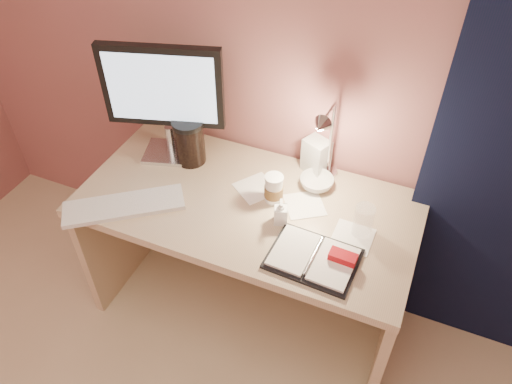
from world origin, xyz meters
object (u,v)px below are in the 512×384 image
at_px(monitor, 164,93).
at_px(product_box, 316,156).
at_px(bowl, 317,182).
at_px(planner, 316,258).
at_px(coffee_cup, 274,189).
at_px(desk, 255,227).
at_px(keyboard, 124,206).
at_px(lotion_bottle, 281,211).
at_px(clear_cup, 363,221).
at_px(desk_lamp, 327,142).
at_px(dark_jar, 190,143).

bearing_deg(monitor, product_box, -2.90).
bearing_deg(bowl, monitor, -175.87).
relative_size(planner, coffee_cup, 2.63).
bearing_deg(desk, coffee_cup, -11.79).
bearing_deg(keyboard, lotion_bottle, -20.69).
xyz_separation_m(desk, planner, (0.36, -0.26, 0.24)).
bearing_deg(monitor, desk, -26.63).
height_order(coffee_cup, bowl, coffee_cup).
xyz_separation_m(keyboard, product_box, (0.64, 0.53, 0.07)).
distance_m(clear_cup, product_box, 0.41).
relative_size(keyboard, desk_lamp, 1.26).
bearing_deg(product_box, dark_jar, -139.94).
relative_size(clear_cup, desk_lamp, 0.35).
bearing_deg(clear_cup, planner, -121.10).
bearing_deg(desk_lamp, product_box, 125.68).
bearing_deg(bowl, coffee_cup, -132.88).
relative_size(desk, keyboard, 2.89).
bearing_deg(lotion_bottle, monitor, 161.34).
relative_size(clear_cup, bowl, 0.92).
relative_size(desk, clear_cup, 10.47).
distance_m(monitor, coffee_cup, 0.61).
relative_size(monitor, keyboard, 1.12).
distance_m(product_box, desk_lamp, 0.20).
xyz_separation_m(clear_cup, desk_lamp, (-0.22, 0.19, 0.17)).
bearing_deg(clear_cup, monitor, 171.35).
bearing_deg(keyboard, dark_jar, 37.99).
bearing_deg(coffee_cup, planner, -42.53).
bearing_deg(coffee_cup, product_box, 68.88).
distance_m(monitor, planner, 0.93).
bearing_deg(product_box, desk_lamp, -34.11).
distance_m(clear_cup, desk_lamp, 0.34).
distance_m(coffee_cup, lotion_bottle, 0.13).
bearing_deg(clear_cup, desk_lamp, 138.84).
relative_size(desk, dark_jar, 7.38).
distance_m(lotion_bottle, dark_jar, 0.55).
distance_m(keyboard, coffee_cup, 0.62).
distance_m(bowl, desk_lamp, 0.22).
distance_m(monitor, desk_lamp, 0.71).
bearing_deg(desk_lamp, dark_jar, -171.01).
bearing_deg(keyboard, planner, -33.52).
height_order(monitor, planner, monitor).
xyz_separation_m(keyboard, bowl, (0.68, 0.43, 0.01)).
height_order(desk, clear_cup, clear_cup).
height_order(keyboard, clear_cup, clear_cup).
xyz_separation_m(coffee_cup, desk_lamp, (0.16, 0.15, 0.18)).
relative_size(lotion_bottle, desk_lamp, 0.30).
xyz_separation_m(keyboard, lotion_bottle, (0.62, 0.17, 0.05)).
relative_size(planner, desk_lamp, 0.87).
relative_size(bowl, lotion_bottle, 1.25).
relative_size(bowl, desk_lamp, 0.38).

